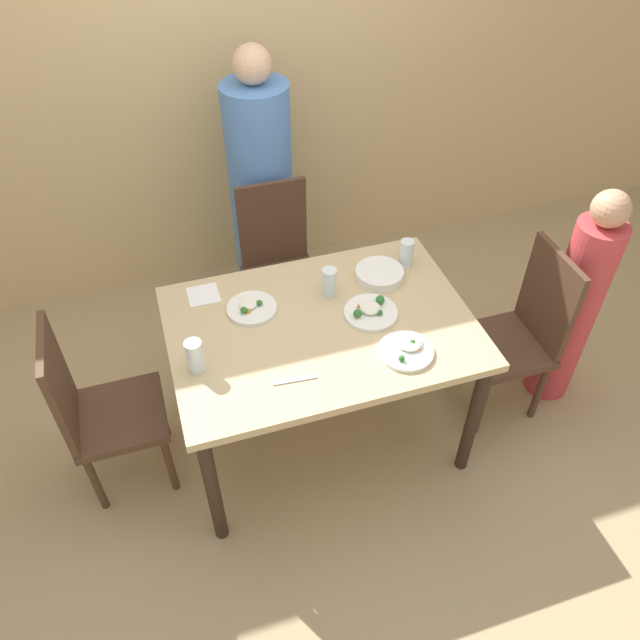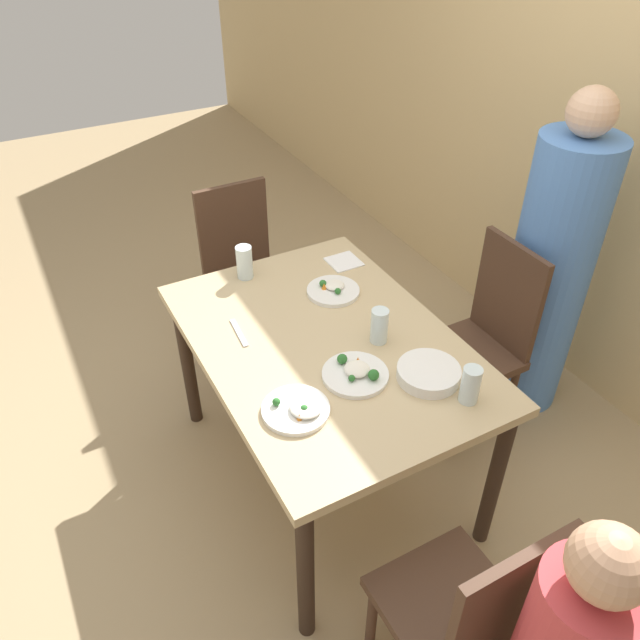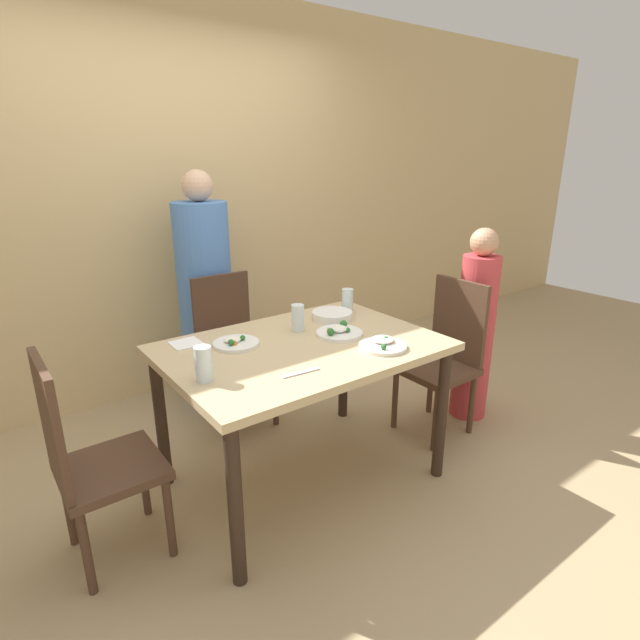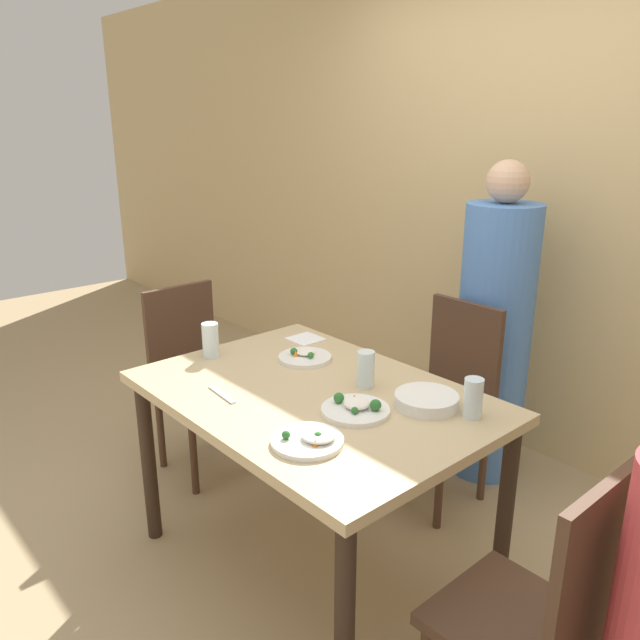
{
  "view_description": "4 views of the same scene",
  "coord_description": "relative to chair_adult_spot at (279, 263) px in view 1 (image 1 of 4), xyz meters",
  "views": [
    {
      "loc": [
        -0.6,
        -1.86,
        2.65
      ],
      "look_at": [
        0.0,
        0.02,
        0.78
      ],
      "focal_mm": 35.0,
      "sensor_mm": 36.0,
      "label": 1
    },
    {
      "loc": [
        1.62,
        -0.9,
        2.28
      ],
      "look_at": [
        0.11,
        -0.08,
        0.97
      ],
      "focal_mm": 35.0,
      "sensor_mm": 36.0,
      "label": 2
    },
    {
      "loc": [
        -1.29,
        -1.88,
        1.66
      ],
      "look_at": [
        0.12,
        0.01,
        0.87
      ],
      "focal_mm": 28.0,
      "sensor_mm": 36.0,
      "label": 3
    },
    {
      "loc": [
        1.61,
        -1.39,
        1.75
      ],
      "look_at": [
        -0.06,
        0.08,
        1.02
      ],
      "focal_mm": 35.0,
      "sensor_mm": 36.0,
      "label": 4
    }
  ],
  "objects": [
    {
      "name": "person_adult",
      "position": [
        0.0,
        0.34,
        0.22
      ],
      "size": [
        0.36,
        0.36,
        1.57
      ],
      "color": "#5184D1",
      "rests_on": "ground_plane"
    },
    {
      "name": "ground_plane",
      "position": [
        -0.02,
        -0.81,
        -0.5
      ],
      "size": [
        10.0,
        10.0,
        0.0
      ],
      "primitive_type": "plane",
      "color": "tan"
    },
    {
      "name": "chair_adult_spot",
      "position": [
        0.0,
        0.0,
        0.0
      ],
      "size": [
        0.4,
        0.4,
        0.94
      ],
      "color": "#4C3323",
      "rests_on": "ground_plane"
    },
    {
      "name": "wall_back",
      "position": [
        -0.02,
        0.72,
        0.85
      ],
      "size": [
        10.0,
        0.06,
        2.7
      ],
      "color": "tan",
      "rests_on": "ground_plane"
    },
    {
      "name": "dining_table",
      "position": [
        -0.02,
        -0.81,
        0.19
      ],
      "size": [
        1.32,
        0.93,
        0.77
      ],
      "color": "tan",
      "rests_on": "ground_plane"
    },
    {
      "name": "person_child",
      "position": [
        1.27,
        -0.88,
        0.09
      ],
      "size": [
        0.23,
        0.23,
        1.24
      ],
      "color": "#C63D42",
      "rests_on": "ground_plane"
    },
    {
      "name": "chair_empty_left",
      "position": [
        -1.02,
        -0.75,
        0.0
      ],
      "size": [
        0.4,
        0.4,
        0.94
      ],
      "rotation": [
        0.0,
        0.0,
        1.57
      ],
      "color": "#4C3323",
      "rests_on": "ground_plane"
    },
    {
      "name": "glass_water_short",
      "position": [
        -0.57,
        -0.91,
        0.35
      ],
      "size": [
        0.07,
        0.07,
        0.15
      ],
      "color": "silver",
      "rests_on": "dining_table"
    },
    {
      "name": "glass_water_center",
      "position": [
        0.5,
        -0.54,
        0.35
      ],
      "size": [
        0.07,
        0.07,
        0.14
      ],
      "color": "silver",
      "rests_on": "dining_table"
    },
    {
      "name": "plate_rice_child",
      "position": [
        -0.28,
        -0.63,
        0.29
      ],
      "size": [
        0.22,
        0.22,
        0.05
      ],
      "color": "white",
      "rests_on": "dining_table"
    },
    {
      "name": "fork_steel",
      "position": [
        -0.21,
        -1.09,
        0.28
      ],
      "size": [
        0.18,
        0.04,
        0.01
      ],
      "color": "silver",
      "rests_on": "dining_table"
    },
    {
      "name": "plate_noodles",
      "position": [
        0.21,
        -0.81,
        0.29
      ],
      "size": [
        0.24,
        0.24,
        0.06
      ],
      "color": "white",
      "rests_on": "dining_table"
    },
    {
      "name": "plate_rice_adult",
      "position": [
        0.27,
        -1.08,
        0.29
      ],
      "size": [
        0.23,
        0.23,
        0.05
      ],
      "color": "white",
      "rests_on": "dining_table"
    },
    {
      "name": "chair_child_spot",
      "position": [
        0.99,
        -0.88,
        0.0
      ],
      "size": [
        0.4,
        0.4,
        0.94
      ],
      "rotation": [
        0.0,
        0.0,
        -1.57
      ],
      "color": "#4C3323",
      "rests_on": "ground_plane"
    },
    {
      "name": "napkin_folded",
      "position": [
        -0.47,
        -0.47,
        0.28
      ],
      "size": [
        0.14,
        0.14,
        0.01
      ],
      "color": "white",
      "rests_on": "dining_table"
    },
    {
      "name": "glass_water_tall",
      "position": [
        0.08,
        -0.63,
        0.35
      ],
      "size": [
        0.07,
        0.07,
        0.14
      ],
      "color": "silver",
      "rests_on": "dining_table"
    },
    {
      "name": "bowl_curry",
      "position": [
        0.34,
        -0.59,
        0.3
      ],
      "size": [
        0.23,
        0.23,
        0.05
      ],
      "color": "white",
      "rests_on": "dining_table"
    }
  ]
}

